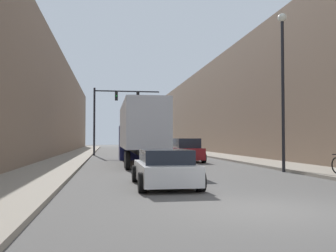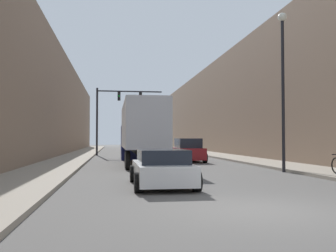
{
  "view_description": "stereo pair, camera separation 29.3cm",
  "coord_description": "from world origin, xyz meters",
  "px_view_note": "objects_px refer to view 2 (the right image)",
  "views": [
    {
      "loc": [
        -3.7,
        -8.33,
        1.67
      ],
      "look_at": [
        -0.47,
        11.67,
        2.37
      ],
      "focal_mm": 40.0,
      "sensor_mm": 36.0,
      "label": 1
    },
    {
      "loc": [
        -3.41,
        -8.38,
        1.67
      ],
      "look_at": [
        -0.47,
        11.67,
        2.37
      ],
      "focal_mm": 40.0,
      "sensor_mm": 36.0,
      "label": 2
    }
  ],
  "objects_px": {
    "suv_car": "(188,151)",
    "traffic_signal_gantry": "(112,109)",
    "street_lamp": "(283,72)",
    "sedan_car": "(162,168)",
    "semi_truck": "(141,131)"
  },
  "relations": [
    {
      "from": "suv_car",
      "to": "traffic_signal_gantry",
      "type": "bearing_deg",
      "value": 115.5
    },
    {
      "from": "suv_car",
      "to": "traffic_signal_gantry",
      "type": "xyz_separation_m",
      "value": [
        -5.53,
        11.59,
        3.95
      ]
    },
    {
      "from": "suv_car",
      "to": "street_lamp",
      "type": "bearing_deg",
      "value": -71.71
    },
    {
      "from": "sedan_car",
      "to": "street_lamp",
      "type": "bearing_deg",
      "value": 34.42
    },
    {
      "from": "semi_truck",
      "to": "street_lamp",
      "type": "distance_m",
      "value": 10.48
    },
    {
      "from": "sedan_car",
      "to": "street_lamp",
      "type": "relative_size",
      "value": 0.53
    },
    {
      "from": "sedan_car",
      "to": "street_lamp",
      "type": "height_order",
      "value": "street_lamp"
    },
    {
      "from": "traffic_signal_gantry",
      "to": "street_lamp",
      "type": "distance_m",
      "value": 22.58
    },
    {
      "from": "semi_truck",
      "to": "suv_car",
      "type": "xyz_separation_m",
      "value": [
        3.58,
        1.7,
        -1.39
      ]
    },
    {
      "from": "traffic_signal_gantry",
      "to": "suv_car",
      "type": "bearing_deg",
      "value": -64.5
    },
    {
      "from": "sedan_car",
      "to": "street_lamp",
      "type": "distance_m",
      "value": 9.33
    },
    {
      "from": "suv_car",
      "to": "street_lamp",
      "type": "relative_size",
      "value": 0.57
    },
    {
      "from": "semi_truck",
      "to": "suv_car",
      "type": "distance_m",
      "value": 4.2
    },
    {
      "from": "sedan_car",
      "to": "suv_car",
      "type": "height_order",
      "value": "suv_car"
    },
    {
      "from": "semi_truck",
      "to": "street_lamp",
      "type": "height_order",
      "value": "street_lamp"
    }
  ]
}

